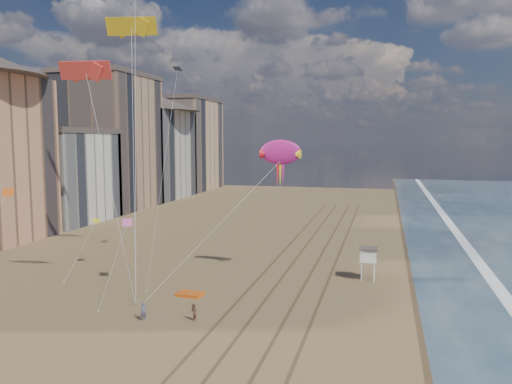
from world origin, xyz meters
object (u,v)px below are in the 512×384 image
Objects in this scene: kite_flyer_a at (143,311)px; show_kite at (280,153)px; grounded_kite at (190,294)px; kite_flyer_b at (194,312)px; lifeguard_stand at (368,255)px.

show_kite is at bearing 17.12° from kite_flyer_a.
grounded_kite is 6.91m from kite_flyer_b.
lifeguard_stand is at bearing 9.83° from show_kite.
lifeguard_stand reaches higher than grounded_kite.
lifeguard_stand reaches higher than kite_flyer_a.
grounded_kite is 1.68× the size of kite_flyer_b.
grounded_kite is 1.61× the size of kite_flyer_a.
kite_flyer_a is 1.05× the size of kite_flyer_b.
grounded_kite is at bearing -131.16° from show_kite.
kite_flyer_a is at bearing -118.64° from show_kite.
show_kite is (7.12, 8.15, 13.47)m from grounded_kite.
lifeguard_stand is at bearing 35.91° from grounded_kite.
kite_flyer_a reaches higher than grounded_kite.
lifeguard_stand reaches higher than kite_flyer_b.
show_kite is at bearing -170.17° from lifeguard_stand.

